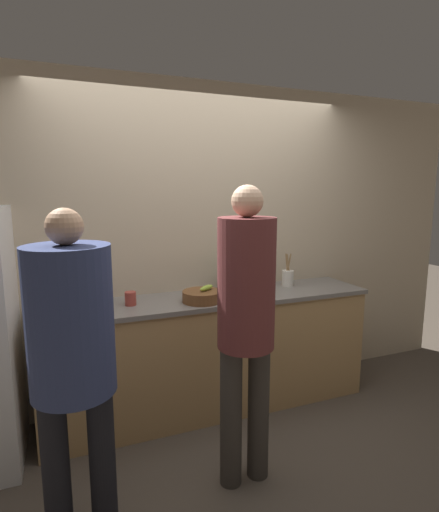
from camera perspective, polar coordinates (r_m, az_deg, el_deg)
The scene contains 11 objects.
ground_plane at distance 3.24m, azimuth 0.93°, elevation -23.26°, with size 14.00×14.00×0.00m, color #4C4238.
wall_back at distance 3.33m, azimuth -3.02°, elevation 1.65°, with size 5.20×0.06×2.60m.
counter at distance 3.29m, azimuth -1.30°, elevation -13.53°, with size 2.59×0.59×0.93m.
person_left at distance 2.03m, azimuth -20.31°, elevation -12.15°, with size 0.39×0.39×1.68m.
person_center at distance 2.31m, azimuth 3.81°, elevation -8.25°, with size 0.33×0.33×1.78m.
fruit_bowl at distance 2.99m, azimuth -2.50°, elevation -5.72°, with size 0.29×0.29×0.12m.
utensil_crock at distance 3.51m, azimuth 9.71°, elevation -3.02°, with size 0.10×0.10×0.28m.
bottle_clear at distance 3.12m, azimuth 1.10°, elevation -4.76°, with size 0.07×0.07×0.15m.
bottle_red at distance 3.09m, azimuth -20.88°, elevation -5.04°, with size 0.07×0.07×0.22m.
cup_red at distance 2.96m, azimuth -12.60°, elevation -5.95°, with size 0.08×0.08×0.10m.
potted_plant at distance 3.26m, azimuth 0.84°, elevation -2.87°, with size 0.13×0.13×0.23m.
Camera 1 is at (-1.05, -2.52, 1.75)m, focal length 28.00 mm.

